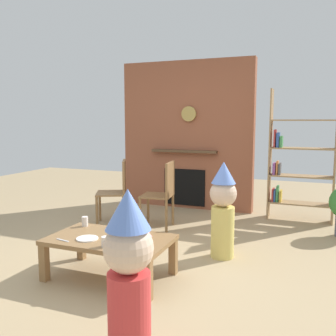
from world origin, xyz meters
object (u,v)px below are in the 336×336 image
paper_cup_center (85,221)px  dining_chair_middle (163,191)px  paper_cup_near_right (106,242)px  paper_plate_rear (116,230)px  birthday_cake_slice (147,233)px  child_in_pink (223,207)px  paper_cup_far_left (137,237)px  coffee_table (110,243)px  paper_cup_near_left (129,236)px  bookshelf (296,161)px  child_with_cone_hat (129,274)px  dining_chair_left (118,188)px  paper_plate_front (87,239)px

paper_cup_center → dining_chair_middle: 1.46m
paper_cup_near_right → paper_plate_rear: paper_cup_near_right is taller
paper_plate_rear → birthday_cake_slice: size_ratio=1.63×
paper_plate_rear → dining_chair_middle: 1.46m
child_in_pink → paper_cup_far_left: bearing=12.8°
coffee_table → dining_chair_middle: dining_chair_middle is taller
paper_cup_center → paper_plate_rear: size_ratio=0.61×
paper_cup_near_left → birthday_cake_slice: 0.20m
paper_cup_far_left → paper_plate_rear: size_ratio=0.57×
bookshelf → dining_chair_middle: 1.99m
paper_plate_rear → child_with_cone_hat: size_ratio=0.15×
paper_cup_near_right → child_with_cone_hat: child_with_cone_hat is taller
paper_cup_far_left → dining_chair_left: size_ratio=0.10×
bookshelf → paper_plate_rear: size_ratio=11.63×
paper_cup_near_left → paper_plate_rear: 0.35m
bookshelf → paper_cup_near_right: bookshelf is taller
bookshelf → coffee_table: bookshelf is taller
bookshelf → paper_cup_near_right: (-1.37, -2.99, -0.45)m
paper_cup_center → child_with_cone_hat: (1.17, -1.28, 0.14)m
child_in_pink → dining_chair_left: (-1.66, 0.72, -0.03)m
bookshelf → paper_plate_rear: bookshelf is taller
paper_cup_near_right → child_in_pink: (0.75, 1.12, 0.12)m
paper_plate_front → dining_chair_middle: (0.01, 1.78, 0.12)m
paper_plate_front → child_with_cone_hat: 1.32m
dining_chair_left → dining_chair_middle: same height
bookshelf → dining_chair_left: (-2.29, -1.15, -0.36)m
paper_cup_near_left → birthday_cake_slice: bearing=60.0°
birthday_cake_slice → dining_chair_middle: size_ratio=0.11×
bookshelf → birthday_cake_slice: size_ratio=19.00×
bookshelf → dining_chair_middle: size_ratio=2.11×
coffee_table → paper_plate_rear: (-0.05, 0.21, 0.06)m
dining_chair_middle → paper_cup_center: bearing=71.9°
dining_chair_middle → paper_cup_near_right: bearing=90.1°
paper_cup_near_left → paper_plate_front: 0.39m
paper_cup_center → birthday_cake_slice: 0.73m
paper_cup_center → paper_cup_far_left: size_ratio=1.06×
paper_cup_near_left → dining_chair_middle: dining_chair_middle is taller
birthday_cake_slice → child_with_cone_hat: (0.44, -1.20, 0.15)m
paper_cup_near_right → coffee_table: bearing=113.2°
paper_plate_front → paper_cup_near_left: bearing=14.6°
paper_cup_far_left → paper_plate_front: bearing=-169.8°
coffee_table → birthday_cake_slice: 0.35m
paper_cup_near_right → paper_plate_rear: (-0.15, 0.44, -0.04)m
paper_cup_near_right → birthday_cake_slice: (0.21, 0.38, -0.01)m
paper_cup_near_left → paper_cup_near_right: size_ratio=1.02×
paper_cup_near_left → child_with_cone_hat: child_with_cone_hat is taller
coffee_table → paper_plate_rear: size_ratio=6.87×
birthday_cake_slice → dining_chair_middle: (-0.46, 1.51, 0.09)m
bookshelf → paper_cup_far_left: size_ratio=20.24×
child_in_pink → birthday_cake_slice: bearing=7.5°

